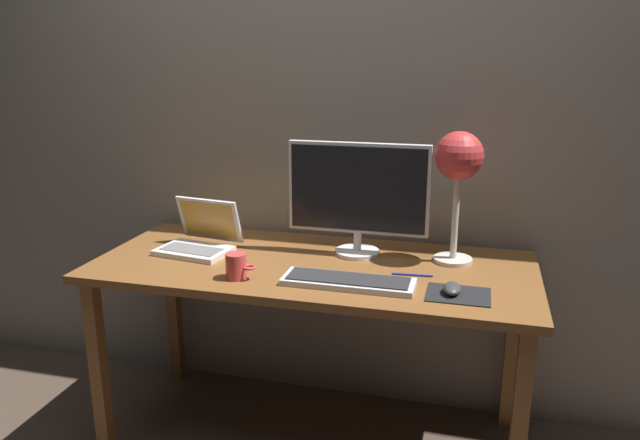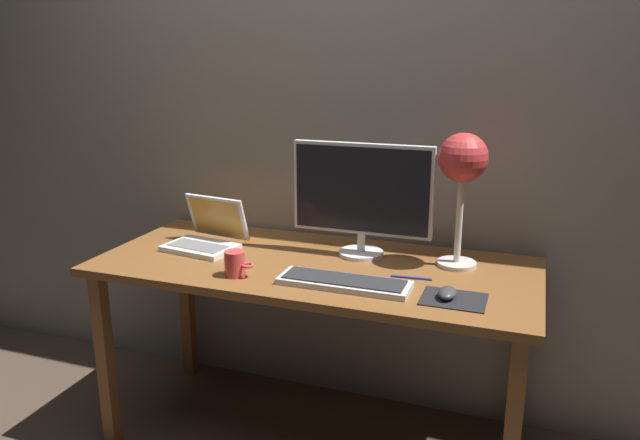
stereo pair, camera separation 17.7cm
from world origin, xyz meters
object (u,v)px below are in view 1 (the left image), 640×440
at_px(keyboard_main, 348,281).
at_px(mouse, 452,289).
at_px(monitor, 358,193).
at_px(desk_lamp, 459,164).
at_px(coffee_mug, 237,266).
at_px(pen, 412,275).
at_px(laptop, 201,236).

height_order(keyboard_main, mouse, mouse).
height_order(monitor, desk_lamp, desk_lamp).
bearing_deg(mouse, monitor, 139.49).
relative_size(keyboard_main, desk_lamp, 0.92).
relative_size(mouse, coffee_mug, 0.91).
xyz_separation_m(desk_lamp, pen, (-0.13, -0.19, -0.36)).
height_order(monitor, coffee_mug, monitor).
height_order(laptop, mouse, laptop).
height_order(keyboard_main, laptop, laptop).
bearing_deg(mouse, keyboard_main, -179.56).
xyz_separation_m(mouse, coffee_mug, (-0.72, -0.04, 0.02)).
bearing_deg(keyboard_main, mouse, 0.44).
relative_size(keyboard_main, laptop, 1.46).
bearing_deg(keyboard_main, monitor, 96.14).
distance_m(keyboard_main, desk_lamp, 0.58).
xyz_separation_m(keyboard_main, desk_lamp, (0.32, 0.32, 0.35)).
relative_size(laptop, coffee_mug, 2.84).
xyz_separation_m(laptop, desk_lamp, (0.96, 0.10, 0.31)).
relative_size(laptop, desk_lamp, 0.63).
xyz_separation_m(laptop, coffee_mug, (0.25, -0.26, -0.01)).
distance_m(laptop, coffee_mug, 0.36).
relative_size(laptop, mouse, 3.14).
height_order(keyboard_main, desk_lamp, desk_lamp).
bearing_deg(coffee_mug, mouse, 3.37).
height_order(laptop, coffee_mug, laptop).
bearing_deg(monitor, laptop, -170.58).
bearing_deg(desk_lamp, pen, -124.26).
bearing_deg(mouse, desk_lamp, 92.42).
distance_m(desk_lamp, pen, 0.43).
relative_size(keyboard_main, coffee_mug, 4.15).
height_order(keyboard_main, coffee_mug, coffee_mug).
relative_size(laptop, pen, 2.15).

